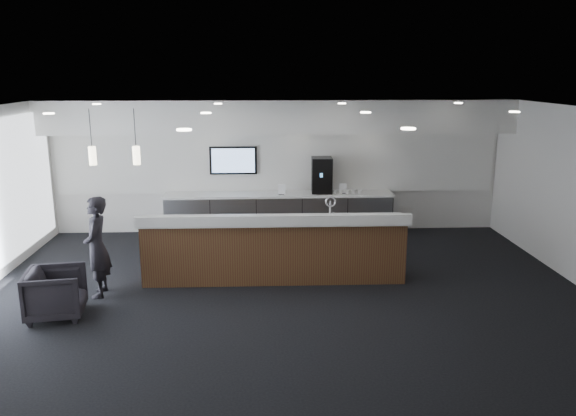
{
  "coord_description": "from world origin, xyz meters",
  "views": [
    {
      "loc": [
        -0.4,
        -8.5,
        3.56
      ],
      "look_at": [
        0.09,
        1.3,
        1.18
      ],
      "focal_mm": 35.0,
      "sensor_mm": 36.0,
      "label": 1
    }
  ],
  "objects_px": {
    "armchair": "(56,293)",
    "lounge_guest": "(97,247)",
    "service_counter": "(274,248)",
    "coffee_machine": "(322,175)"
  },
  "relations": [
    {
      "from": "armchair",
      "to": "lounge_guest",
      "type": "distance_m",
      "value": 1.02
    },
    {
      "from": "armchair",
      "to": "lounge_guest",
      "type": "relative_size",
      "value": 0.5
    },
    {
      "from": "coffee_machine",
      "to": "lounge_guest",
      "type": "height_order",
      "value": "coffee_machine"
    },
    {
      "from": "service_counter",
      "to": "lounge_guest",
      "type": "bearing_deg",
      "value": -168.78
    },
    {
      "from": "lounge_guest",
      "to": "service_counter",
      "type": "bearing_deg",
      "value": 95.24
    },
    {
      "from": "coffee_machine",
      "to": "lounge_guest",
      "type": "relative_size",
      "value": 0.48
    },
    {
      "from": "service_counter",
      "to": "coffee_machine",
      "type": "distance_m",
      "value": 3.2
    },
    {
      "from": "service_counter",
      "to": "lounge_guest",
      "type": "height_order",
      "value": "lounge_guest"
    },
    {
      "from": "service_counter",
      "to": "armchair",
      "type": "height_order",
      "value": "service_counter"
    },
    {
      "from": "armchair",
      "to": "lounge_guest",
      "type": "height_order",
      "value": "lounge_guest"
    }
  ]
}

